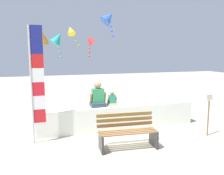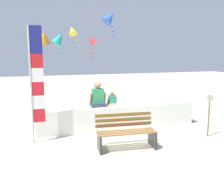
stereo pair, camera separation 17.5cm
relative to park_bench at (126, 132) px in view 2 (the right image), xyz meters
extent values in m
plane|color=#ADA68C|center=(0.32, 0.68, -0.41)|extent=(40.00, 40.00, 0.00)
cube|color=silver|center=(0.32, 1.59, -0.03)|extent=(5.23, 0.59, 0.77)
cube|color=#8F5D3C|center=(-0.02, -0.25, 0.04)|extent=(1.54, 0.20, 0.03)
cube|color=olive|center=(-0.01, -0.14, 0.04)|extent=(1.54, 0.20, 0.03)
cube|color=olive|center=(0.00, -0.03, 0.04)|extent=(1.54, 0.20, 0.03)
cube|color=olive|center=(0.01, 0.09, 0.04)|extent=(1.54, 0.20, 0.03)
cube|color=#935F3C|center=(0.02, 0.19, 0.16)|extent=(1.54, 0.18, 0.10)
cube|color=olive|center=(0.02, 0.22, 0.29)|extent=(1.54, 0.18, 0.10)
cube|color=olive|center=(0.02, 0.24, 0.42)|extent=(1.54, 0.18, 0.10)
cube|color=#2D2D33|center=(-0.72, -0.02, -0.19)|extent=(0.09, 0.53, 0.45)
cube|color=#2D2D33|center=(0.70, -0.14, -0.19)|extent=(0.09, 0.53, 0.45)
cube|color=#2C3A4A|center=(-0.36, 1.62, 0.42)|extent=(0.47, 0.39, 0.13)
cube|color=#2D8854|center=(-0.36, 1.62, 0.71)|extent=(0.37, 0.24, 0.45)
cylinder|color=#9B6C4E|center=(-0.59, 1.60, 0.66)|extent=(0.08, 0.18, 0.33)
cylinder|color=#9B6C4E|center=(-0.14, 1.60, 0.66)|extent=(0.08, 0.18, 0.33)
sphere|color=#9B6C4E|center=(-0.36, 1.62, 1.05)|extent=(0.23, 0.23, 0.23)
cube|color=tan|center=(0.12, 1.62, 0.39)|extent=(0.29, 0.23, 0.08)
cube|color=#278260|center=(0.12, 1.62, 0.57)|extent=(0.22, 0.14, 0.27)
cylinder|color=#A07556|center=(-0.02, 1.61, 0.54)|extent=(0.05, 0.11, 0.20)
cylinder|color=#A07556|center=(0.25, 1.61, 0.54)|extent=(0.05, 0.11, 0.20)
sphere|color=#A07556|center=(0.12, 1.62, 0.77)|extent=(0.14, 0.14, 0.14)
cylinder|color=#B7B7BC|center=(-2.33, 1.03, 1.18)|extent=(0.05, 0.05, 3.18)
cube|color=red|center=(-2.15, 1.03, 0.35)|extent=(0.31, 0.02, 0.37)
cube|color=white|center=(-2.15, 1.03, 0.72)|extent=(0.31, 0.02, 0.37)
cube|color=red|center=(-2.15, 1.03, 1.10)|extent=(0.31, 0.02, 0.37)
cube|color=white|center=(-2.15, 1.03, 1.47)|extent=(0.31, 0.02, 0.37)
cube|color=red|center=(-2.15, 1.03, 1.84)|extent=(0.31, 0.02, 0.37)
cube|color=navy|center=(-2.15, 1.03, 2.21)|extent=(0.31, 0.02, 0.37)
cube|color=navy|center=(-2.15, 1.03, 2.58)|extent=(0.31, 0.02, 0.37)
cone|color=red|center=(0.09, 4.68, 2.62)|extent=(0.58, 0.43, 0.53)
sphere|color=red|center=(0.11, 4.77, 2.44)|extent=(0.08, 0.08, 0.08)
sphere|color=red|center=(0.12, 4.87, 2.26)|extent=(0.08, 0.08, 0.08)
sphere|color=red|center=(0.14, 4.97, 2.08)|extent=(0.08, 0.08, 0.08)
sphere|color=red|center=(0.15, 5.07, 1.90)|extent=(0.08, 0.08, 0.08)
cone|color=teal|center=(-1.35, 3.85, 2.61)|extent=(0.68, 0.52, 0.63)
sphere|color=teal|center=(-1.34, 3.75, 2.43)|extent=(0.08, 0.08, 0.08)
sphere|color=teal|center=(-1.32, 3.65, 2.25)|extent=(0.08, 0.08, 0.08)
sphere|color=teal|center=(-1.31, 3.55, 2.07)|extent=(0.08, 0.08, 0.08)
sphere|color=teal|center=(-1.29, 3.45, 1.89)|extent=(0.08, 0.08, 0.08)
cone|color=yellow|center=(-0.81, 4.08, 2.94)|extent=(0.42, 0.53, 0.47)
sphere|color=yellow|center=(-0.72, 4.10, 2.76)|extent=(0.08, 0.08, 0.08)
sphere|color=yellow|center=(-0.62, 4.13, 2.58)|extent=(0.08, 0.08, 0.08)
sphere|color=yellow|center=(-0.52, 4.15, 2.40)|extent=(0.08, 0.08, 0.08)
cone|color=blue|center=(0.56, 3.41, 3.41)|extent=(0.70, 0.54, 0.65)
sphere|color=blue|center=(0.57, 3.31, 3.23)|extent=(0.08, 0.08, 0.08)
sphere|color=blue|center=(0.58, 3.21, 3.05)|extent=(0.08, 0.08, 0.08)
sphere|color=blue|center=(0.59, 3.11, 2.87)|extent=(0.08, 0.08, 0.08)
sphere|color=blue|center=(0.60, 3.02, 2.69)|extent=(0.08, 0.08, 0.08)
cone|color=orange|center=(-1.91, 4.17, 2.67)|extent=(0.58, 0.70, 0.61)
sphere|color=orange|center=(-2.01, 4.16, 2.49)|extent=(0.08, 0.08, 0.08)
sphere|color=orange|center=(-2.11, 4.15, 2.31)|extent=(0.08, 0.08, 0.08)
sphere|color=orange|center=(-2.21, 4.14, 2.13)|extent=(0.08, 0.08, 0.08)
cylinder|color=brown|center=(2.63, 0.07, 0.12)|extent=(0.04, 0.04, 1.07)
cube|color=beige|center=(2.63, 0.07, 0.76)|extent=(0.24, 0.06, 0.18)
camera|label=1|loc=(-2.19, -5.43, 2.06)|focal=37.27mm
camera|label=2|loc=(-2.02, -5.48, 2.06)|focal=37.27mm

